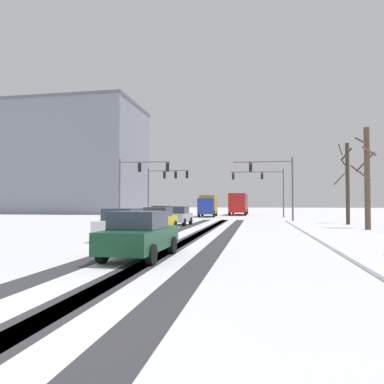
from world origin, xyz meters
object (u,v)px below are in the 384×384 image
traffic_signal_near_right (276,178)px  office_building_far_left_block (63,160)px  bare_tree_sidewalk_far (347,181)px  traffic_signal_near_left (137,177)px  traffic_signal_far_right (265,182)px  car_white_fourth (123,224)px  car_red_lead (161,213)px  traffic_signal_far_left (165,181)px  car_dark_green_fifth (140,234)px  car_yellow_cab_third (159,219)px  box_truck_delivery (208,205)px  bare_tree_sidewalk_mid (367,176)px  bus_oncoming (239,203)px  car_silver_second (178,216)px

traffic_signal_near_right → office_building_far_left_block: bearing=145.9°
bare_tree_sidewalk_far → traffic_signal_near_left: bearing=176.4°
traffic_signal_far_right → car_white_fourth: bearing=-104.5°
bare_tree_sidewalk_far → car_red_lead: bearing=171.8°
traffic_signal_far_left → bare_tree_sidewalk_far: size_ratio=0.89×
traffic_signal_far_right → car_dark_green_fifth: bearing=-97.9°
car_yellow_cab_third → traffic_signal_far_left: bearing=103.5°
car_red_lead → car_yellow_cab_third: 13.12m
car_dark_green_fifth → box_truck_delivery: (-2.71, 38.10, 0.82)m
traffic_signal_near_left → car_white_fourth: size_ratio=1.58×
bare_tree_sidewalk_mid → office_building_far_left_block: size_ratio=0.25×
traffic_signal_near_left → office_building_far_left_block: (-24.33, 27.84, 5.59)m
car_red_lead → office_building_far_left_block: size_ratio=0.14×
bus_oncoming → box_truck_delivery: (-3.95, -8.37, -0.36)m
traffic_signal_far_right → bare_tree_sidewalk_far: 16.53m
office_building_far_left_block → car_red_lead: bearing=-45.0°
box_truck_delivery → office_building_far_left_block: bearing=156.5°
traffic_signal_far_left → bus_oncoming: 16.33m
car_red_lead → car_white_fourth: 18.75m
traffic_signal_near_right → bare_tree_sidewalk_far: bearing=-27.4°
traffic_signal_far_left → bus_oncoming: bearing=56.1°
car_dark_green_fifth → traffic_signal_far_left: bearing=103.1°
bare_tree_sidewalk_mid → car_dark_green_fifth: bearing=-127.2°
traffic_signal_far_left → bare_tree_sidewalk_mid: 26.29m
bare_tree_sidewalk_mid → office_building_far_left_block: bearing=141.3°
car_silver_second → office_building_far_left_block: (-29.76, 32.83, 9.39)m
car_silver_second → car_dark_green_fifth: same height
car_silver_second → bus_oncoming: 28.59m
box_truck_delivery → bare_tree_sidewalk_mid: 26.92m
car_silver_second → car_white_fourth: (-0.27, -12.21, 0.00)m
office_building_far_left_block → car_dark_green_fifth: bearing=-57.6°
car_silver_second → box_truck_delivery: box_truck_delivery is taller
traffic_signal_near_right → box_truck_delivery: bearing=123.5°
car_silver_second → bare_tree_sidewalk_mid: bare_tree_sidewalk_mid is taller
bus_oncoming → box_truck_delivery: 9.26m
car_red_lead → car_silver_second: 7.08m
traffic_signal_far_right → car_silver_second: size_ratio=1.70×
traffic_signal_near_left → box_truck_delivery: (5.35, 14.95, -2.98)m
traffic_signal_far_left → box_truck_delivery: traffic_signal_far_left is taller
car_yellow_cab_third → car_white_fourth: size_ratio=1.00×
traffic_signal_far_left → traffic_signal_near_right: size_ratio=1.00×
car_red_lead → bare_tree_sidewalk_mid: bare_tree_sidewalk_mid is taller
car_silver_second → box_truck_delivery: size_ratio=0.55×
box_truck_delivery → car_yellow_cab_third: bearing=-89.7°
car_white_fourth → car_dark_green_fifth: same height
traffic_signal_far_right → car_silver_second: 20.63m
traffic_signal_near_left → office_building_far_left_block: office_building_far_left_block is taller
car_red_lead → car_white_fourth: (2.94, -18.51, 0.00)m
traffic_signal_far_right → car_yellow_cab_third: size_ratio=1.72×
car_dark_green_fifth → car_yellow_cab_third: bearing=102.4°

